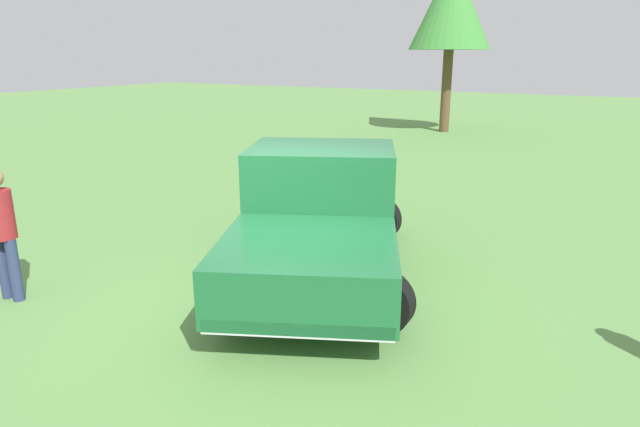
# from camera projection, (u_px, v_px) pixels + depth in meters

# --- Properties ---
(ground_plane) EXTENTS (80.00, 80.00, 0.00)m
(ground_plane) POSITION_uv_depth(u_px,v_px,m) (281.00, 297.00, 7.09)
(ground_plane) COLOR #5B8C47
(pickup_truck) EXTENTS (3.80, 5.37, 1.78)m
(pickup_truck) POSITION_uv_depth(u_px,v_px,m) (321.00, 210.00, 7.69)
(pickup_truck) COLOR black
(pickup_truck) RESTS_ON ground_plane
(person_bystander) EXTENTS (0.34, 0.34, 1.69)m
(person_bystander) POSITION_uv_depth(u_px,v_px,m) (2.00, 228.00, 6.78)
(person_bystander) COLOR navy
(person_bystander) RESTS_ON ground_plane
(tree_back_left) EXTENTS (3.09, 3.09, 6.49)m
(tree_back_left) POSITION_uv_depth(u_px,v_px,m) (452.00, 5.00, 20.72)
(tree_back_left) COLOR brown
(tree_back_left) RESTS_ON ground_plane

